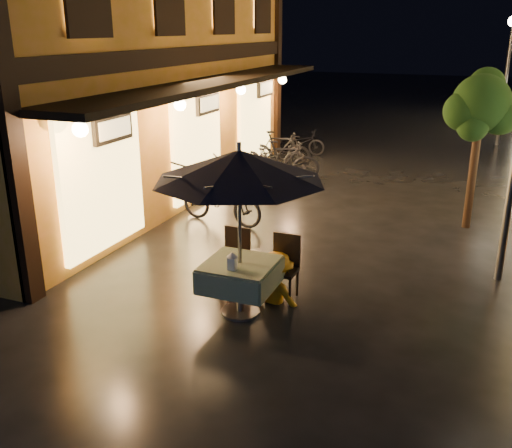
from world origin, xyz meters
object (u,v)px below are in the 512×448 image
at_px(person_orange, 234,250).
at_px(person_yellow, 276,254).
at_px(cafe_table, 240,275).
at_px(bicycle_0, 221,199).
at_px(patio_umbrella, 239,166).
at_px(table_lantern, 232,260).

xyz_separation_m(person_orange, person_yellow, (0.65, 0.04, 0.02)).
distance_m(cafe_table, bicycle_0, 4.01).
bearing_deg(person_orange, person_yellow, -175.50).
bearing_deg(person_yellow, patio_umbrella, 69.60).
relative_size(cafe_table, person_yellow, 0.67).
height_order(cafe_table, bicycle_0, bicycle_0).
height_order(patio_umbrella, person_orange, patio_umbrella).
bearing_deg(cafe_table, table_lantern, -90.00).
relative_size(patio_umbrella, person_orange, 1.73).
xyz_separation_m(patio_umbrella, table_lantern, (0.00, -0.26, -1.23)).
relative_size(patio_umbrella, table_lantern, 9.84).
xyz_separation_m(person_orange, bicycle_0, (-1.60, 2.97, -0.21)).
xyz_separation_m(person_yellow, bicycle_0, (-2.26, 2.93, -0.23)).
height_order(person_orange, bicycle_0, person_orange).
bearing_deg(patio_umbrella, person_yellow, 60.64).
distance_m(table_lantern, bicycle_0, 4.26).
height_order(table_lantern, person_yellow, person_yellow).
relative_size(cafe_table, bicycle_0, 0.52).
bearing_deg(bicycle_0, table_lantern, -144.06).
relative_size(table_lantern, person_yellow, 0.17).
xyz_separation_m(patio_umbrella, bicycle_0, (-1.93, 3.51, -1.64)).
height_order(table_lantern, person_orange, person_orange).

